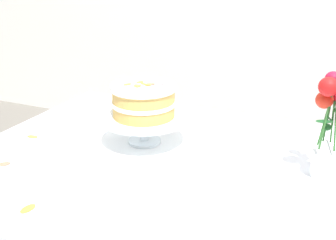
# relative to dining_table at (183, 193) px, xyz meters

# --- Properties ---
(dining_table) EXTENTS (1.40, 1.00, 0.74)m
(dining_table) POSITION_rel_dining_table_xyz_m (0.00, 0.00, 0.00)
(dining_table) COLOR white
(dining_table) RESTS_ON ground
(linen_napkin) EXTENTS (0.33, 0.33, 0.00)m
(linen_napkin) POSITION_rel_dining_table_xyz_m (-0.18, 0.10, 0.09)
(linen_napkin) COLOR white
(linen_napkin) RESTS_ON dining_table
(cake_stand) EXTENTS (0.29, 0.29, 0.10)m
(cake_stand) POSITION_rel_dining_table_xyz_m (-0.18, 0.10, 0.18)
(cake_stand) COLOR silver
(cake_stand) RESTS_ON linen_napkin
(layer_cake) EXTENTS (0.21, 0.21, 0.11)m
(layer_cake) POSITION_rel_dining_table_xyz_m (-0.18, 0.10, 0.25)
(layer_cake) COLOR tan
(layer_cake) RESTS_ON cake_stand
(flower_vase) EXTENTS (0.10, 0.11, 0.32)m
(flower_vase) POSITION_rel_dining_table_xyz_m (0.38, 0.10, 0.24)
(flower_vase) COLOR silver
(flower_vase) RESTS_ON dining_table
(loose_petal_0) EXTENTS (0.03, 0.05, 0.01)m
(loose_petal_0) POSITION_rel_dining_table_xyz_m (-0.27, -0.36, 0.10)
(loose_petal_0) COLOR orange
(loose_petal_0) RESTS_ON dining_table
(loose_petal_2) EXTENTS (0.05, 0.05, 0.00)m
(loose_petal_2) POSITION_rel_dining_table_xyz_m (-0.50, -0.21, 0.09)
(loose_petal_2) COLOR #E56B51
(loose_petal_2) RESTS_ON dining_table
(loose_petal_3) EXTENTS (0.04, 0.03, 0.01)m
(loose_petal_3) POSITION_rel_dining_table_xyz_m (-0.57, -0.01, 0.10)
(loose_petal_3) COLOR yellow
(loose_petal_3) RESTS_ON dining_table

